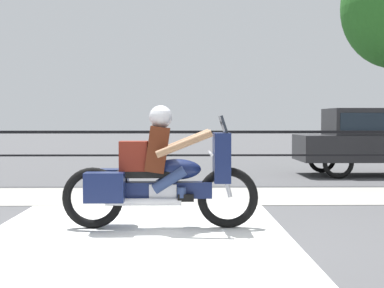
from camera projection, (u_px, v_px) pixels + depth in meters
ground_plane at (150, 233)px, 7.08m from camera, size 120.00×120.00×0.00m
sidewalk_band at (160, 196)px, 10.48m from camera, size 44.00×2.40×0.01m
crosswalk_band at (136, 236)px, 6.88m from camera, size 3.62×6.00×0.01m
fence_railing at (163, 142)px, 12.16m from camera, size 36.00×0.05×1.14m
motorcycle at (159, 174)px, 7.36m from camera, size 2.46×0.76×1.54m
parked_car at (377, 137)px, 14.36m from camera, size 4.05×1.71×1.64m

